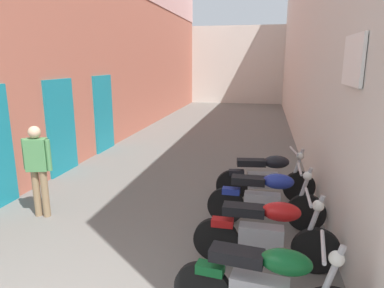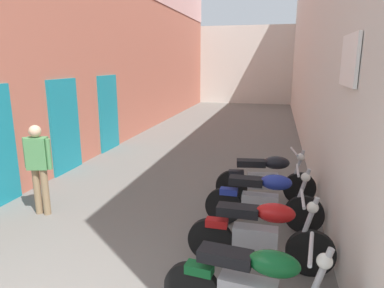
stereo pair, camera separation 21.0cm
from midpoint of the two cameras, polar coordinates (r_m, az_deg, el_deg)
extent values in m
plane|color=#66635E|center=(10.26, 2.66, -1.12)|extent=(36.53, 36.53, 0.00)
cube|color=#B76651|center=(12.87, -9.61, 21.42)|extent=(0.40, 20.53, 8.80)
cube|color=teal|center=(8.64, -19.64, 2.80)|extent=(0.06, 1.10, 2.20)
cube|color=teal|center=(10.52, -13.10, 5.02)|extent=(0.06, 1.10, 2.20)
cube|color=beige|center=(11.86, 20.35, 18.81)|extent=(0.40, 20.53, 7.69)
cube|color=white|center=(4.57, 25.87, 12.37)|extent=(0.04, 0.90, 0.60)
cube|color=beige|center=(23.08, 9.31, 12.78)|extent=(8.68, 2.00, 4.74)
ellipsoid|color=#0F5123|center=(3.45, 15.22, -18.60)|extent=(0.51, 0.31, 0.24)
cube|color=black|center=(3.51, 7.34, -17.93)|extent=(0.54, 0.28, 0.12)
cylinder|color=#9E9EA3|center=(3.52, 21.59, -20.93)|extent=(0.25, 0.09, 0.77)
cylinder|color=#9E9EA3|center=(3.34, 20.88, -15.85)|extent=(0.10, 0.58, 0.04)
sphere|color=silver|center=(3.39, 22.85, -17.47)|extent=(0.14, 0.14, 0.14)
cube|color=#0F5123|center=(3.68, 2.97, -19.95)|extent=(0.29, 0.17, 0.10)
cylinder|color=black|center=(4.69, 20.28, -16.59)|extent=(0.60, 0.09, 0.60)
cylinder|color=black|center=(4.70, 4.39, -15.61)|extent=(0.60, 0.09, 0.60)
cube|color=#9E9EA3|center=(4.60, 11.74, -14.91)|extent=(0.56, 0.21, 0.28)
ellipsoid|color=#AD1414|center=(4.44, 14.98, -10.99)|extent=(0.48, 0.27, 0.24)
cube|color=black|center=(4.46, 8.95, -10.84)|extent=(0.52, 0.23, 0.12)
cylinder|color=#9E9EA3|center=(4.52, 19.75, -12.71)|extent=(0.25, 0.06, 0.77)
cylinder|color=#9E9EA3|center=(4.37, 19.19, -8.55)|extent=(0.04, 0.58, 0.04)
sphere|color=silver|center=(4.42, 20.66, -9.82)|extent=(0.14, 0.14, 0.14)
cube|color=#AD1414|center=(4.57, 5.47, -12.86)|extent=(0.28, 0.14, 0.10)
cylinder|color=black|center=(5.69, 19.09, -10.96)|extent=(0.60, 0.09, 0.60)
cylinder|color=black|center=(5.71, 6.31, -10.17)|extent=(0.60, 0.09, 0.60)
cube|color=#9E9EA3|center=(5.62, 12.23, -9.48)|extent=(0.56, 0.21, 0.28)
ellipsoid|color=navy|center=(5.49, 14.82, -6.16)|extent=(0.48, 0.27, 0.24)
cube|color=black|center=(5.51, 10.00, -6.06)|extent=(0.52, 0.23, 0.12)
cylinder|color=#9E9EA3|center=(5.56, 18.64, -7.64)|extent=(0.25, 0.06, 0.77)
cylinder|color=#9E9EA3|center=(5.44, 18.18, -4.15)|extent=(0.04, 0.58, 0.04)
sphere|color=silver|center=(5.48, 19.36, -5.22)|extent=(0.14, 0.14, 0.14)
cube|color=navy|center=(5.61, 7.20, -7.80)|extent=(0.28, 0.14, 0.10)
cylinder|color=black|center=(6.76, 18.21, -6.97)|extent=(0.61, 0.17, 0.60)
cylinder|color=black|center=(6.59, 7.49, -6.92)|extent=(0.61, 0.17, 0.60)
cube|color=#9E9EA3|center=(6.60, 12.54, -5.99)|extent=(0.58, 0.28, 0.28)
ellipsoid|color=black|center=(6.53, 14.70, -3.02)|extent=(0.51, 0.33, 0.24)
cube|color=black|center=(6.47, 10.67, -3.13)|extent=(0.55, 0.29, 0.12)
cylinder|color=#9E9EA3|center=(6.63, 17.84, -4.14)|extent=(0.25, 0.10, 0.77)
cylinder|color=#9E9EA3|center=(6.53, 17.46, -1.20)|extent=(0.12, 0.58, 0.04)
sphere|color=silver|center=(6.58, 18.42, -2.06)|extent=(0.14, 0.14, 0.14)
cube|color=black|center=(6.51, 8.26, -4.78)|extent=(0.30, 0.18, 0.10)
cylinder|color=#8C7251|center=(6.52, -23.39, -7.17)|extent=(0.12, 0.12, 0.82)
cylinder|color=#8C7251|center=(6.42, -22.24, -7.35)|extent=(0.12, 0.12, 0.82)
cube|color=#4C8C51|center=(6.27, -23.38, -1.43)|extent=(0.38, 0.28, 0.54)
sphere|color=#DBB28E|center=(6.19, -23.70, 1.97)|extent=(0.20, 0.20, 0.20)
cylinder|color=#4C8C51|center=(6.41, -24.95, -1.29)|extent=(0.08, 0.08, 0.52)
cylinder|color=#4C8C51|center=(6.15, -21.74, -1.57)|extent=(0.08, 0.08, 0.52)
camera|label=1|loc=(0.10, -89.08, 0.22)|focal=32.20mm
camera|label=2|loc=(0.10, 90.92, -0.22)|focal=32.20mm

